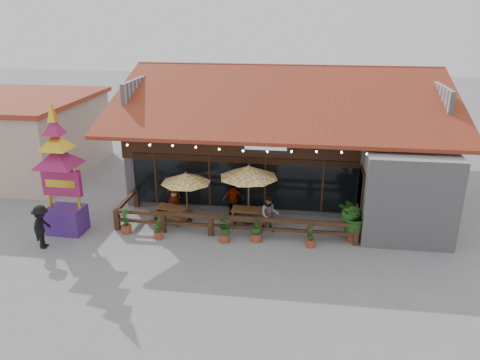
# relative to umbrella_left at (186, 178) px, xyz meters

# --- Properties ---
(ground) EXTENTS (100.00, 100.00, 0.00)m
(ground) POSITION_rel_umbrella_left_xyz_m (3.78, -0.69, -2.01)
(ground) COLOR gray
(ground) RESTS_ON ground
(restaurant_building) EXTENTS (15.50, 14.73, 6.09)m
(restaurant_building) POSITION_rel_umbrella_left_xyz_m (4.04, 5.92, 0.20)
(restaurant_building) COLOR #9D9CA1
(restaurant_building) RESTS_ON ground
(patio_railing) EXTENTS (10.00, 2.60, 0.92)m
(patio_railing) POSITION_rel_umbrella_left_xyz_m (1.52, -0.96, -1.39)
(patio_railing) COLOR #432817
(patio_railing) RESTS_ON ground
(neighbor_building) EXTENTS (8.40, 8.40, 4.22)m
(neighbor_building) POSITION_rel_umbrella_left_xyz_m (-11.22, 5.31, 0.13)
(neighbor_building) COLOR beige
(neighbor_building) RESTS_ON ground
(umbrella_left) EXTENTS (2.86, 2.86, 2.30)m
(umbrella_left) POSITION_rel_umbrella_left_xyz_m (0.00, 0.00, 0.00)
(umbrella_left) COLOR brown
(umbrella_left) RESTS_ON ground
(umbrella_right) EXTENTS (2.93, 2.93, 2.68)m
(umbrella_right) POSITION_rel_umbrella_left_xyz_m (2.65, 0.22, 0.33)
(umbrella_right) COLOR brown
(umbrella_right) RESTS_ON ground
(picnic_table_left) EXTENTS (1.61, 1.47, 0.66)m
(picnic_table_left) POSITION_rel_umbrella_left_xyz_m (-0.68, -0.05, -1.56)
(picnic_table_left) COLOR brown
(picnic_table_left) RESTS_ON ground
(picnic_table_right) EXTENTS (1.55, 1.35, 0.72)m
(picnic_table_right) POSITION_rel_umbrella_left_xyz_m (2.71, 0.05, -1.52)
(picnic_table_right) COLOR brown
(picnic_table_right) RESTS_ON ground
(thai_sign_tower) EXTENTS (2.26, 2.26, 5.90)m
(thai_sign_tower) POSITION_rel_umbrella_left_xyz_m (-4.69, -1.67, 1.11)
(thai_sign_tower) COLOR #48217B
(thai_sign_tower) RESTS_ON ground
(tropical_plant) EXTENTS (1.88, 1.87, 1.97)m
(tropical_plant) POSITION_rel_umbrella_left_xyz_m (7.02, -0.84, -0.88)
(tropical_plant) COLOR brown
(tropical_plant) RESTS_ON ground
(diner_a) EXTENTS (0.70, 0.57, 1.67)m
(diner_a) POSITION_rel_umbrella_left_xyz_m (-0.75, 0.62, -1.17)
(diner_a) COLOR #3B2012
(diner_a) RESTS_ON ground
(diner_b) EXTENTS (0.84, 0.69, 1.62)m
(diner_b) POSITION_rel_umbrella_left_xyz_m (3.61, -0.56, -1.20)
(diner_b) COLOR #3B2012
(diner_b) RESTS_ON ground
(diner_c) EXTENTS (1.00, 0.56, 1.62)m
(diner_c) POSITION_rel_umbrella_left_xyz_m (1.91, 0.81, -1.20)
(diner_c) COLOR #3B2012
(diner_c) RESTS_ON ground
(pedestrian) EXTENTS (0.78, 1.20, 1.75)m
(pedestrian) POSITION_rel_umbrella_left_xyz_m (-4.94, -3.08, -1.13)
(pedestrian) COLOR black
(pedestrian) RESTS_ON ground
(planter_a) EXTENTS (0.42, 0.42, 1.03)m
(planter_a) POSITION_rel_umbrella_left_xyz_m (-2.24, -1.45, -1.57)
(planter_a) COLOR brown
(planter_a) RESTS_ON ground
(planter_b) EXTENTS (0.38, 0.38, 0.92)m
(planter_b) POSITION_rel_umbrella_left_xyz_m (-0.77, -1.75, -1.59)
(planter_b) COLOR brown
(planter_b) RESTS_ON ground
(planter_c) EXTENTS (0.82, 0.80, 1.02)m
(planter_c) POSITION_rel_umbrella_left_xyz_m (1.92, -1.66, -1.43)
(planter_c) COLOR brown
(planter_c) RESTS_ON ground
(planter_d) EXTENTS (0.54, 0.54, 1.01)m
(planter_d) POSITION_rel_umbrella_left_xyz_m (3.18, -1.46, -1.52)
(planter_d) COLOR brown
(planter_d) RESTS_ON ground
(planter_e) EXTENTS (0.36, 0.36, 0.88)m
(planter_e) POSITION_rel_umbrella_left_xyz_m (5.33, -1.61, -1.64)
(planter_e) COLOR brown
(planter_e) RESTS_ON ground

